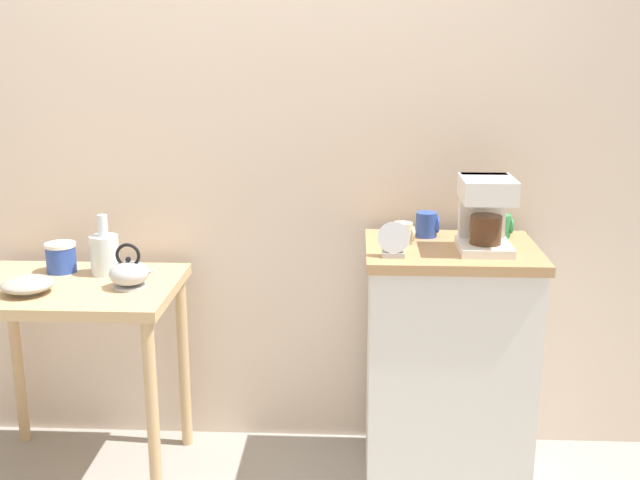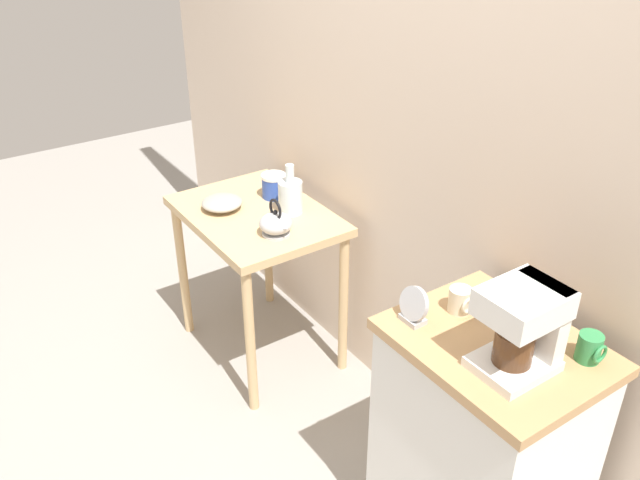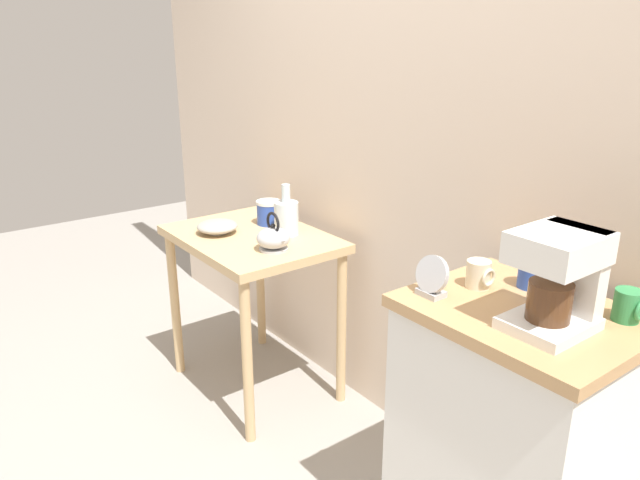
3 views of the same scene
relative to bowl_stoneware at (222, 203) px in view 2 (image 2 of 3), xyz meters
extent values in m
plane|color=gray|center=(0.76, 0.15, -0.81)|extent=(8.00, 8.00, 0.00)
cube|color=beige|center=(0.86, 0.51, 0.59)|extent=(4.40, 0.10, 2.80)
cube|color=tan|center=(0.11, 0.11, -0.05)|extent=(0.78, 0.57, 0.04)
cylinder|color=tan|center=(-0.24, -0.13, -0.44)|extent=(0.04, 0.04, 0.74)
cylinder|color=tan|center=(0.46, -0.13, -0.44)|extent=(0.04, 0.04, 0.74)
cylinder|color=tan|center=(-0.24, 0.36, -0.44)|extent=(0.04, 0.04, 0.74)
cylinder|color=tan|center=(0.46, 0.36, -0.44)|extent=(0.04, 0.04, 0.74)
cube|color=white|center=(1.50, 0.15, -0.37)|extent=(0.59, 0.46, 0.89)
cube|color=tan|center=(1.50, 0.15, 0.10)|extent=(0.62, 0.49, 0.04)
cylinder|color=#9E998C|center=(0.00, 0.00, -0.03)|extent=(0.08, 0.08, 0.01)
ellipsoid|color=#9E998C|center=(0.00, 0.00, 0.00)|extent=(0.18, 0.18, 0.05)
cylinder|color=#B2B5BA|center=(0.34, 0.08, -0.03)|extent=(0.12, 0.12, 0.01)
ellipsoid|color=#B2B5BA|center=(0.34, 0.08, 0.02)|extent=(0.14, 0.14, 0.09)
cone|color=#B2B5BA|center=(0.41, 0.08, 0.02)|extent=(0.07, 0.03, 0.05)
sphere|color=black|center=(0.34, 0.08, 0.07)|extent=(0.02, 0.02, 0.02)
torus|color=black|center=(0.34, 0.08, 0.09)|extent=(0.09, 0.01, 0.09)
cylinder|color=silver|center=(0.20, 0.24, 0.04)|extent=(0.11, 0.11, 0.15)
cylinder|color=silver|center=(0.20, 0.24, 0.16)|extent=(0.04, 0.04, 0.08)
cylinder|color=#2D4CAD|center=(0.02, 0.26, 0.02)|extent=(0.11, 0.11, 0.10)
cylinder|color=white|center=(0.02, 0.26, 0.07)|extent=(0.12, 0.12, 0.01)
cube|color=white|center=(1.60, 0.10, 0.13)|extent=(0.18, 0.22, 0.03)
cube|color=white|center=(1.60, 0.18, 0.25)|extent=(0.16, 0.05, 0.26)
cube|color=white|center=(1.60, 0.10, 0.34)|extent=(0.18, 0.22, 0.08)
cylinder|color=#4C2D19|center=(1.60, 0.09, 0.20)|extent=(0.11, 0.11, 0.10)
cylinder|color=#2D4CAD|center=(1.42, 0.29, 0.16)|extent=(0.08, 0.08, 0.09)
torus|color=#2D4CAD|center=(1.46, 0.29, 0.16)|extent=(0.01, 0.06, 0.06)
cylinder|color=#338C4C|center=(1.70, 0.30, 0.16)|extent=(0.07, 0.07, 0.09)
torus|color=#338C4C|center=(1.73, 0.30, 0.16)|extent=(0.01, 0.06, 0.06)
cylinder|color=beige|center=(1.32, 0.17, 0.16)|extent=(0.07, 0.07, 0.08)
torus|color=beige|center=(1.36, 0.17, 0.16)|extent=(0.01, 0.06, 0.06)
cube|color=#B2B5BA|center=(1.28, 0.01, 0.13)|extent=(0.08, 0.05, 0.02)
cylinder|color=#B2B5BA|center=(1.28, 0.01, 0.18)|extent=(0.11, 0.05, 0.11)
cylinder|color=black|center=(1.28, 0.01, 0.18)|extent=(0.09, 0.04, 0.09)
camera|label=1|loc=(1.15, -2.54, 0.84)|focal=43.38mm
camera|label=2|loc=(2.50, -1.16, 1.36)|focal=37.61mm
camera|label=3|loc=(2.35, -1.20, 0.83)|focal=33.92mm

